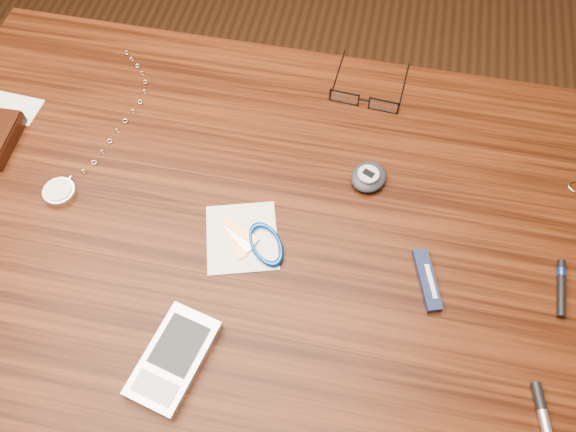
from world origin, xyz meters
name	(u,v)px	position (x,y,z in m)	size (l,w,h in m)	color
ground	(259,368)	(0.00, 0.00, 0.00)	(3.80, 3.80, 0.00)	#472814
desk	(240,255)	(0.00, 0.00, 0.65)	(1.00, 0.70, 0.75)	#391709
eyeglasses	(365,99)	(0.15, 0.25, 0.76)	(0.12, 0.12, 0.02)	black
gold_ring	(576,186)	(0.47, 0.16, 0.75)	(0.02, 0.02, 0.00)	#D4C26B
pocket_watch	(64,186)	(-0.25, 0.00, 0.76)	(0.08, 0.32, 0.01)	silver
pda_phone	(174,358)	(-0.02, -0.20, 0.76)	(0.09, 0.14, 0.02)	#B2B1B6
pedometer	(369,177)	(0.17, 0.11, 0.76)	(0.07, 0.07, 0.02)	black
notepad_keys	(254,241)	(0.03, -0.03, 0.75)	(0.14, 0.13, 0.01)	white
pocket_knife	(427,280)	(0.27, -0.04, 0.76)	(0.05, 0.09, 0.01)	#101B34
black_blue_pen	(561,286)	(0.44, -0.01, 0.76)	(0.01, 0.08, 0.01)	black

